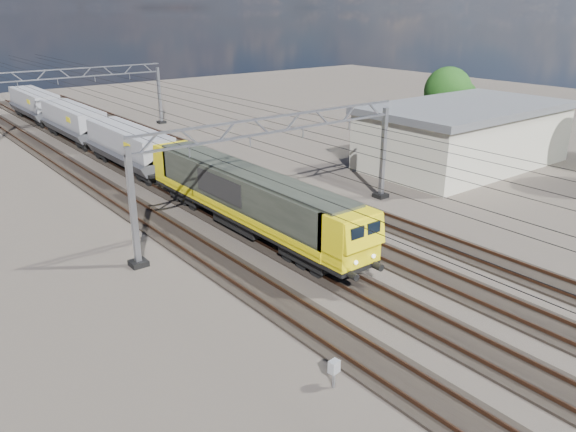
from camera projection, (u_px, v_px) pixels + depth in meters
ground at (319, 246)px, 33.00m from camera, size 160.00×160.00×0.00m
track_outer_west at (233, 273)px, 29.51m from camera, size 2.60×140.00×0.30m
track_loco at (292, 253)px, 31.82m from camera, size 2.60×140.00×0.30m
track_inner_east at (344, 237)px, 34.13m from camera, size 2.60×140.00×0.30m
track_outer_east at (389, 222)px, 36.44m from camera, size 2.60×140.00×0.30m
catenary_gantry_mid at (278, 167)px, 34.59m from camera, size 19.90×0.90×7.11m
catenary_gantry_far at (79, 98)px, 61.17m from camera, size 19.90×0.90×7.11m
overhead_wires at (241, 128)px, 36.90m from camera, size 12.03×140.00×0.53m
locomotive at (246, 196)px, 34.42m from camera, size 2.76×21.10×3.62m
hopper_wagon_lead at (129, 145)px, 47.51m from camera, size 3.38×13.00×3.25m
hopper_wagon_mid at (73, 120)px, 57.99m from camera, size 3.38×13.00×3.25m
hopper_wagon_third at (35, 103)px, 68.47m from camera, size 3.38×13.00×3.25m
trackside_cabinet at (334, 368)px, 20.37m from camera, size 0.42×0.34×1.17m
industrial_shed at (464, 134)px, 49.19m from camera, size 18.60×10.60×5.40m
tree_far at (451, 93)px, 59.04m from camera, size 5.46×5.06×7.45m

